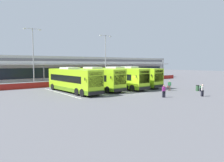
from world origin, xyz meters
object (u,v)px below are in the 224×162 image
at_px(coach_bus_centre, 119,78).
at_px(pedestrian_in_dark_coat, 202,90).
at_px(coach_bus_right_centre, 133,77).
at_px(pedestrian_with_handbag, 169,85).
at_px(coach_bus_leftmost, 73,81).
at_px(lamp_post_west, 33,53).
at_px(lamp_post_centre, 106,55).
at_px(pedestrian_near_bin, 164,91).
at_px(pedestrian_child, 200,88).
at_px(coach_bus_left_centre, 96,79).
at_px(litter_bin, 198,88).

relative_size(coach_bus_centre, pedestrian_in_dark_coat, 7.56).
bearing_deg(pedestrian_in_dark_coat, coach_bus_right_centre, 86.99).
bearing_deg(pedestrian_with_handbag, coach_bus_leftmost, 149.54).
relative_size(lamp_post_west, lamp_post_centre, 1.00).
distance_m(coach_bus_right_centre, pedestrian_with_handbag, 8.10).
bearing_deg(pedestrian_near_bin, coach_bus_centre, 81.96).
relative_size(coach_bus_right_centre, pedestrian_child, 12.20).
bearing_deg(lamp_post_centre, coach_bus_centre, -115.17).
height_order(coach_bus_leftmost, lamp_post_centre, lamp_post_centre).
distance_m(coach_bus_leftmost, pedestrian_child, 19.84).
height_order(coach_bus_leftmost, coach_bus_left_centre, same).
distance_m(coach_bus_leftmost, coach_bus_right_centre, 12.65).
bearing_deg(coach_bus_centre, coach_bus_right_centre, 6.98).
xyz_separation_m(coach_bus_leftmost, coach_bus_left_centre, (4.50, 0.58, 0.00)).
height_order(pedestrian_child, pedestrian_near_bin, pedestrian_near_bin).
relative_size(coach_bus_right_centre, lamp_post_west, 1.11).
distance_m(coach_bus_left_centre, pedestrian_in_dark_coat, 16.33).
distance_m(pedestrian_child, litter_bin, 0.56).
bearing_deg(litter_bin, pedestrian_child, -99.19).
relative_size(coach_bus_leftmost, coach_bus_centre, 1.00).
relative_size(coach_bus_right_centre, pedestrian_near_bin, 7.56).
bearing_deg(pedestrian_with_handbag, pedestrian_child, -45.79).
relative_size(pedestrian_in_dark_coat, litter_bin, 1.74).
distance_m(coach_bus_leftmost, pedestrian_with_handbag, 15.22).
xyz_separation_m(pedestrian_child, pedestrian_near_bin, (-9.27, -0.32, 0.33)).
xyz_separation_m(coach_bus_leftmost, pedestrian_child, (16.40, -11.10, -1.24)).
bearing_deg(lamp_post_west, pedestrian_with_handbag, -52.12).
xyz_separation_m(pedestrian_with_handbag, litter_bin, (3.40, -2.85, -0.39)).
bearing_deg(coach_bus_left_centre, lamp_post_west, 120.53).
xyz_separation_m(pedestrian_in_dark_coat, lamp_post_centre, (2.36, 25.56, 5.42)).
xyz_separation_m(coach_bus_right_centre, pedestrian_near_bin, (-5.51, -11.75, -0.91)).
distance_m(pedestrian_in_dark_coat, litter_bin, 5.72).
bearing_deg(pedestrian_with_handbag, coach_bus_right_centre, 93.18).
relative_size(pedestrian_with_handbag, lamp_post_centre, 0.15).
distance_m(coach_bus_left_centre, litter_bin, 16.42).
height_order(coach_bus_right_centre, lamp_post_centre, lamp_post_centre).
bearing_deg(coach_bus_leftmost, pedestrian_child, -34.09).
height_order(coach_bus_left_centre, pedestrian_child, coach_bus_left_centre).
distance_m(coach_bus_centre, pedestrian_near_bin, 11.42).
relative_size(coach_bus_centre, pedestrian_with_handbag, 7.56).
bearing_deg(lamp_post_centre, pedestrian_child, -84.61).
bearing_deg(coach_bus_centre, pedestrian_with_handbag, -59.95).
xyz_separation_m(coach_bus_leftmost, lamp_post_centre, (14.25, 11.62, 4.50)).
relative_size(coach_bus_leftmost, litter_bin, 13.18).
relative_size(coach_bus_left_centre, lamp_post_centre, 1.11).
bearing_deg(pedestrian_in_dark_coat, lamp_post_west, 118.58).
xyz_separation_m(coach_bus_leftmost, pedestrian_near_bin, (7.13, -11.42, -0.91)).
relative_size(coach_bus_left_centre, coach_bus_right_centre, 1.00).
bearing_deg(coach_bus_right_centre, pedestrian_near_bin, -115.14).
height_order(coach_bus_left_centre, coach_bus_centre, same).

